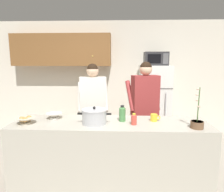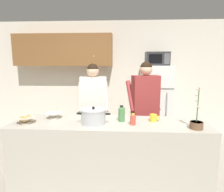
{
  "view_description": "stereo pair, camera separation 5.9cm",
  "coord_description": "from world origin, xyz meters",
  "px_view_note": "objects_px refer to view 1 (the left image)",
  "views": [
    {
      "loc": [
        0.14,
        -2.53,
        1.71
      ],
      "look_at": [
        0.0,
        0.55,
        1.17
      ],
      "focal_mm": 32.59,
      "sensor_mm": 36.0,
      "label": 1
    },
    {
      "loc": [
        0.2,
        -2.53,
        1.71
      ],
      "look_at": [
        0.0,
        0.55,
        1.17
      ],
      "focal_mm": 32.59,
      "sensor_mm": 36.0,
      "label": 2
    }
  ],
  "objects_px": {
    "bread_bowl": "(26,120)",
    "person_near_pot": "(93,102)",
    "microwave": "(156,59)",
    "coffee_mug": "(154,118)",
    "person_by_sink": "(145,101)",
    "bottle_near_edge": "(122,114)",
    "potted_orchid": "(197,123)",
    "refrigerator": "(154,103)",
    "bottle_mid_counter": "(134,119)",
    "cooking_pot": "(94,116)",
    "empty_bowl": "(54,115)"
  },
  "relations": [
    {
      "from": "microwave",
      "to": "coffee_mug",
      "type": "distance_m",
      "value": 1.94
    },
    {
      "from": "person_near_pot",
      "to": "potted_orchid",
      "type": "relative_size",
      "value": 3.41
    },
    {
      "from": "bread_bowl",
      "to": "potted_orchid",
      "type": "bearing_deg",
      "value": -2.14
    },
    {
      "from": "bottle_near_edge",
      "to": "bottle_mid_counter",
      "type": "xyz_separation_m",
      "value": [
        0.14,
        -0.14,
        -0.03
      ]
    },
    {
      "from": "bread_bowl",
      "to": "person_near_pot",
      "type": "bearing_deg",
      "value": 48.11
    },
    {
      "from": "cooking_pot",
      "to": "refrigerator",
      "type": "bearing_deg",
      "value": 61.09
    },
    {
      "from": "person_near_pot",
      "to": "potted_orchid",
      "type": "xyz_separation_m",
      "value": [
        1.36,
        -0.91,
        -0.05
      ]
    },
    {
      "from": "microwave",
      "to": "person_by_sink",
      "type": "bearing_deg",
      "value": -107.14
    },
    {
      "from": "microwave",
      "to": "person_by_sink",
      "type": "xyz_separation_m",
      "value": [
        -0.33,
        -1.08,
        -0.68
      ]
    },
    {
      "from": "bottle_near_edge",
      "to": "bottle_mid_counter",
      "type": "relative_size",
      "value": 1.49
    },
    {
      "from": "microwave",
      "to": "person_by_sink",
      "type": "distance_m",
      "value": 1.32
    },
    {
      "from": "cooking_pot",
      "to": "bottle_near_edge",
      "type": "relative_size",
      "value": 2.01
    },
    {
      "from": "person_by_sink",
      "to": "bottle_mid_counter",
      "type": "bearing_deg",
      "value": -105.2
    },
    {
      "from": "bread_bowl",
      "to": "empty_bowl",
      "type": "xyz_separation_m",
      "value": [
        0.29,
        0.24,
        -0.0
      ]
    },
    {
      "from": "potted_orchid",
      "to": "bottle_mid_counter",
      "type": "bearing_deg",
      "value": 171.75
    },
    {
      "from": "microwave",
      "to": "coffee_mug",
      "type": "bearing_deg",
      "value": -99.19
    },
    {
      "from": "microwave",
      "to": "cooking_pot",
      "type": "relative_size",
      "value": 1.12
    },
    {
      "from": "refrigerator",
      "to": "bottle_mid_counter",
      "type": "relative_size",
      "value": 11.19
    },
    {
      "from": "coffee_mug",
      "to": "microwave",
      "type": "bearing_deg",
      "value": 80.81
    },
    {
      "from": "empty_bowl",
      "to": "potted_orchid",
      "type": "distance_m",
      "value": 1.84
    },
    {
      "from": "refrigerator",
      "to": "person_near_pot",
      "type": "height_order",
      "value": "person_near_pot"
    },
    {
      "from": "empty_bowl",
      "to": "potted_orchid",
      "type": "bearing_deg",
      "value": -9.99
    },
    {
      "from": "potted_orchid",
      "to": "microwave",
      "type": "bearing_deg",
      "value": 94.98
    },
    {
      "from": "refrigerator",
      "to": "bread_bowl",
      "type": "height_order",
      "value": "refrigerator"
    },
    {
      "from": "bottle_near_edge",
      "to": "person_by_sink",
      "type": "bearing_deg",
      "value": 61.9
    },
    {
      "from": "microwave",
      "to": "refrigerator",
      "type": "bearing_deg",
      "value": 90.07
    },
    {
      "from": "bottle_mid_counter",
      "to": "refrigerator",
      "type": "bearing_deg",
      "value": 73.88
    },
    {
      "from": "coffee_mug",
      "to": "bread_bowl",
      "type": "xyz_separation_m",
      "value": [
        -1.64,
        -0.19,
        0.0
      ]
    },
    {
      "from": "cooking_pot",
      "to": "coffee_mug",
      "type": "relative_size",
      "value": 3.27
    },
    {
      "from": "cooking_pot",
      "to": "potted_orchid",
      "type": "xyz_separation_m",
      "value": [
        1.23,
        -0.13,
        -0.03
      ]
    },
    {
      "from": "refrigerator",
      "to": "bottle_near_edge",
      "type": "distance_m",
      "value": 1.94
    },
    {
      "from": "microwave",
      "to": "empty_bowl",
      "type": "relative_size",
      "value": 2.16
    },
    {
      "from": "microwave",
      "to": "coffee_mug",
      "type": "xyz_separation_m",
      "value": [
        -0.28,
        -1.75,
        -0.78
      ]
    },
    {
      "from": "person_near_pot",
      "to": "person_by_sink",
      "type": "distance_m",
      "value": 0.85
    },
    {
      "from": "person_near_pot",
      "to": "bottle_near_edge",
      "type": "height_order",
      "value": "person_near_pot"
    },
    {
      "from": "refrigerator",
      "to": "potted_orchid",
      "type": "bearing_deg",
      "value": -85.07
    },
    {
      "from": "coffee_mug",
      "to": "bottle_near_edge",
      "type": "distance_m",
      "value": 0.42
    },
    {
      "from": "coffee_mug",
      "to": "potted_orchid",
      "type": "xyz_separation_m",
      "value": [
        0.46,
        -0.27,
        0.02
      ]
    },
    {
      "from": "bottle_near_edge",
      "to": "potted_orchid",
      "type": "xyz_separation_m",
      "value": [
        0.88,
        -0.25,
        -0.04
      ]
    },
    {
      "from": "person_near_pot",
      "to": "bottle_mid_counter",
      "type": "height_order",
      "value": "person_near_pot"
    },
    {
      "from": "microwave",
      "to": "potted_orchid",
      "type": "relative_size",
      "value": 0.99
    },
    {
      "from": "cooking_pot",
      "to": "empty_bowl",
      "type": "xyz_separation_m",
      "value": [
        -0.58,
        0.19,
        -0.05
      ]
    },
    {
      "from": "microwave",
      "to": "potted_orchid",
      "type": "height_order",
      "value": "microwave"
    },
    {
      "from": "bottle_near_edge",
      "to": "potted_orchid",
      "type": "height_order",
      "value": "potted_orchid"
    },
    {
      "from": "person_near_pot",
      "to": "bottle_near_edge",
      "type": "relative_size",
      "value": 7.8
    },
    {
      "from": "person_by_sink",
      "to": "microwave",
      "type": "bearing_deg",
      "value": 72.86
    },
    {
      "from": "bottle_mid_counter",
      "to": "microwave",
      "type": "bearing_deg",
      "value": 73.7
    },
    {
      "from": "person_near_pot",
      "to": "bottle_near_edge",
      "type": "bearing_deg",
      "value": -54.16
    },
    {
      "from": "person_by_sink",
      "to": "empty_bowl",
      "type": "bearing_deg",
      "value": -154.57
    },
    {
      "from": "refrigerator",
      "to": "cooking_pot",
      "type": "xyz_separation_m",
      "value": [
        -1.06,
        -1.91,
        0.21
      ]
    }
  ]
}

